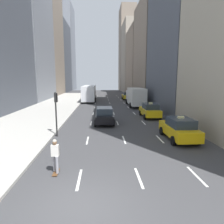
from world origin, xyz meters
name	(u,v)px	position (x,y,z in m)	size (l,w,h in m)	color
ground_plane	(79,206)	(0.00, 0.00, 0.00)	(160.00, 160.00, 0.00)	#3D3D3F
sidewalk_left	(54,107)	(-7.00, 27.00, 0.07)	(8.00, 66.00, 0.15)	#ADAAA3
lane_markings	(112,110)	(2.60, 23.00, 0.01)	(5.72, 56.00, 0.01)	white
building_row_left	(46,40)	(-14.00, 51.72, 15.40)	(6.00, 94.71, 37.46)	gray
building_row_right	(149,38)	(12.00, 40.80, 14.09)	(6.00, 87.13, 35.62)	#A89E89
taxi_lead	(179,129)	(6.80, 7.79, 0.88)	(2.02, 4.40, 1.87)	yellow
taxi_second	(150,110)	(6.80, 16.92, 0.88)	(2.02, 4.40, 1.87)	yellow
taxi_third	(127,96)	(6.80, 38.79, 0.88)	(2.02, 4.40, 1.87)	yellow
sedan_black_near	(104,115)	(1.20, 13.85, 0.88)	(2.02, 4.53, 1.72)	black
city_bus	(89,93)	(-1.61, 36.50, 1.79)	(2.80, 11.61, 3.25)	silver
box_truck	(135,96)	(6.80, 27.23, 1.71)	(2.58, 8.40, 3.15)	silver
skateboarder	(55,155)	(-1.41, 2.68, 0.96)	(0.36, 0.80, 1.75)	brown
traffic_light_pole	(56,107)	(-2.75, 9.35, 2.41)	(0.24, 0.42, 3.60)	black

